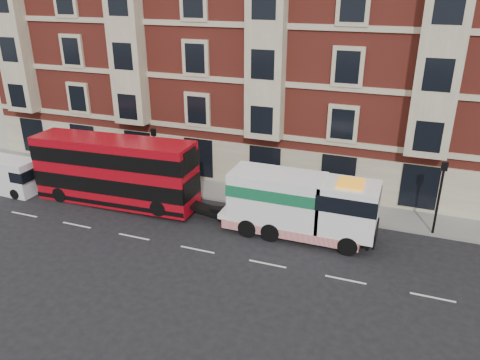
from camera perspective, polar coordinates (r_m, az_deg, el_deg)
name	(u,v)px	position (r m, az deg, el deg)	size (l,w,h in m)	color
ground	(197,250)	(25.86, -5.21, -8.46)	(120.00, 120.00, 0.00)	black
sidewalk	(244,195)	(31.93, 0.54, -1.79)	(90.00, 3.00, 0.15)	slate
victorian_terrace	(286,32)	(36.17, 5.65, 17.50)	(45.00, 12.00, 20.40)	maroon
lamp_post_west	(155,154)	(32.28, -10.32, 3.10)	(0.35, 0.15, 4.35)	black
lamp_post_east	(440,193)	(28.19, 23.17, -1.44)	(0.35, 0.15, 4.35)	black
double_decker_bus	(114,170)	(31.00, -15.06, 1.17)	(10.95, 2.51, 4.43)	#A80914
tow_truck	(298,205)	(26.44, 7.06, -3.01)	(8.77, 2.59, 3.65)	white
box_van	(6,175)	(36.07, -26.59, 0.55)	(4.62, 2.04, 2.39)	white
pedestrian	(162,177)	(32.60, -9.52, 0.34)	(0.67, 0.44, 1.85)	#1C2238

